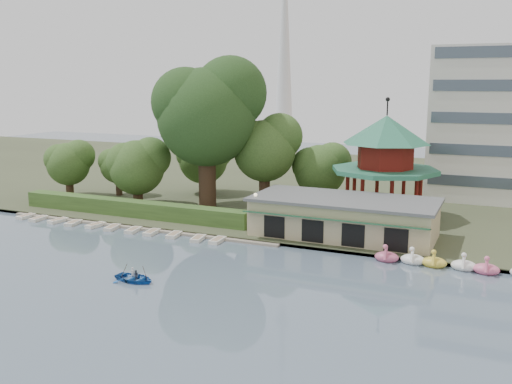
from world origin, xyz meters
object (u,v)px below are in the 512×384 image
Objects in this scene: pavilion at (385,156)px; big_tree at (208,109)px; dock at (137,227)px; rowboat_with_passengers at (134,275)px; boathouse at (344,217)px.

big_tree is at bearing -169.65° from pavilion.
rowboat_with_passengers reaches higher than dock.
boathouse is 22.61m from rowboat_with_passengers.
boathouse is 1.00× the size of big_tree.
boathouse is 22.30m from big_tree.
big_tree is (-18.84, 6.22, 10.19)m from boathouse.
boathouse is 11.43m from pavilion.
dock is 1.83× the size of big_tree.
pavilion is at bearing 64.10° from rowboat_with_passengers.
rowboat_with_passengers is at bearing -122.47° from boathouse.
dock is 16.90m from big_tree.
pavilion is 33.02m from rowboat_with_passengers.
rowboat_with_passengers is at bearing -115.90° from pavilion.
boathouse is at bearing -101.28° from pavilion.
rowboat_with_passengers is (-14.10, -29.04, -6.97)m from pavilion.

